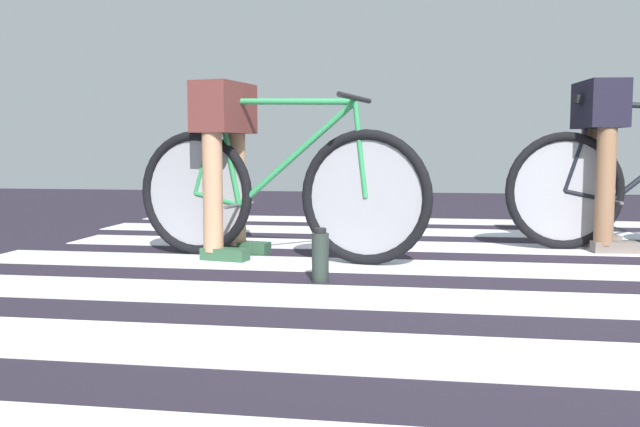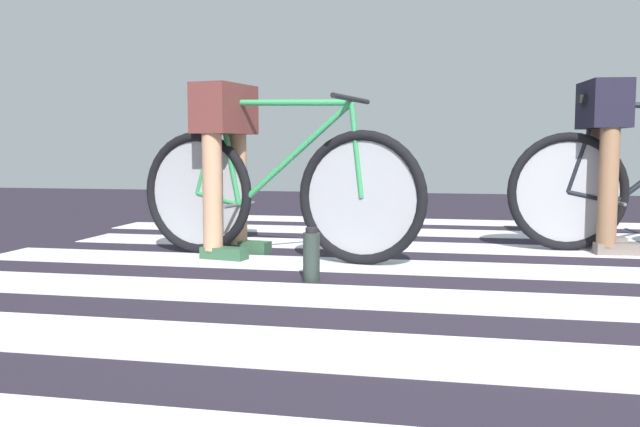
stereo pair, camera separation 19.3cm
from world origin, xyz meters
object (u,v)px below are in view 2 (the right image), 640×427
bicycle_1_of_2 (274,190)px  cyclist_1_of_2 (226,146)px  water_bottle (311,256)px  cyclist_2_of_2 (603,142)px

bicycle_1_of_2 → cyclist_1_of_2: 0.40m
water_bottle → cyclist_1_of_2: bearing=134.3°
water_bottle → bicycle_1_of_2: bearing=119.7°
cyclist_1_of_2 → cyclist_2_of_2: bearing=27.1°
bicycle_1_of_2 → water_bottle: bicycle_1_of_2 is taller
cyclist_1_of_2 → bicycle_1_of_2: bearing=0.0°
bicycle_1_of_2 → cyclist_1_of_2: cyclist_1_of_2 is taller
bicycle_1_of_2 → cyclist_2_of_2: size_ratio=1.69×
cyclist_1_of_2 → cyclist_2_of_2: (2.15, 0.60, 0.02)m
cyclist_2_of_2 → water_bottle: size_ratio=4.03×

